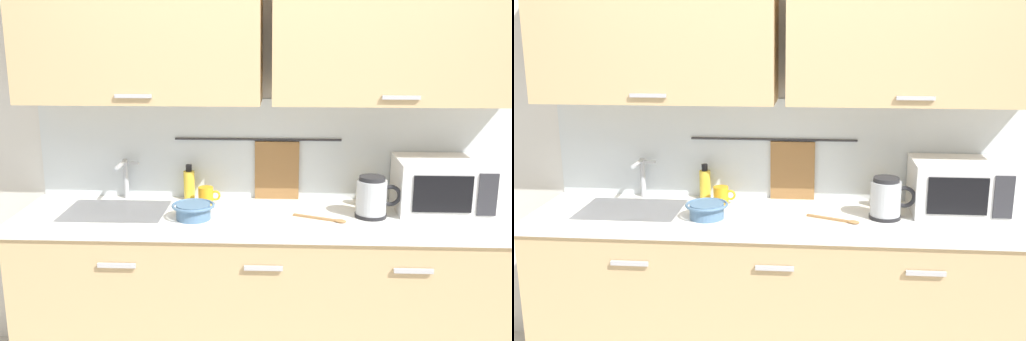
% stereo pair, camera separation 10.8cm
% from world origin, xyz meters
% --- Properties ---
extents(counter_unit, '(2.53, 0.64, 0.90)m').
position_xyz_m(counter_unit, '(-0.01, 0.30, 0.46)').
color(counter_unit, tan).
rests_on(counter_unit, ground).
extents(back_wall_assembly, '(3.70, 0.41, 2.50)m').
position_xyz_m(back_wall_assembly, '(0.00, 0.53, 1.52)').
color(back_wall_assembly, silver).
rests_on(back_wall_assembly, ground).
extents(sink_faucet, '(0.09, 0.17, 0.22)m').
position_xyz_m(sink_faucet, '(-0.77, 0.53, 1.04)').
color(sink_faucet, '#B2B5BA').
rests_on(sink_faucet, counter_unit).
extents(microwave, '(0.46, 0.35, 0.27)m').
position_xyz_m(microwave, '(0.90, 0.41, 1.04)').
color(microwave, white).
rests_on(microwave, counter_unit).
extents(electric_kettle, '(0.23, 0.16, 0.21)m').
position_xyz_m(electric_kettle, '(0.53, 0.28, 1.00)').
color(electric_kettle, black).
rests_on(electric_kettle, counter_unit).
extents(dish_soap_bottle, '(0.06, 0.06, 0.20)m').
position_xyz_m(dish_soap_bottle, '(-0.43, 0.54, 0.99)').
color(dish_soap_bottle, yellow).
rests_on(dish_soap_bottle, counter_unit).
extents(mug_near_sink, '(0.12, 0.08, 0.09)m').
position_xyz_m(mug_near_sink, '(-0.32, 0.45, 0.95)').
color(mug_near_sink, orange).
rests_on(mug_near_sink, counter_unit).
extents(mixing_bowl, '(0.21, 0.21, 0.08)m').
position_xyz_m(mixing_bowl, '(-0.35, 0.21, 0.94)').
color(mixing_bowl, '#4C7093').
rests_on(mixing_bowl, counter_unit).
extents(mug_by_kettle, '(0.12, 0.08, 0.09)m').
position_xyz_m(mug_by_kettle, '(0.52, 0.48, 0.95)').
color(mug_by_kettle, orange).
rests_on(mug_by_kettle, counter_unit).
extents(wooden_spoon, '(0.26, 0.13, 0.01)m').
position_xyz_m(wooden_spoon, '(0.30, 0.22, 0.91)').
color(wooden_spoon, '#9E7042').
rests_on(wooden_spoon, counter_unit).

